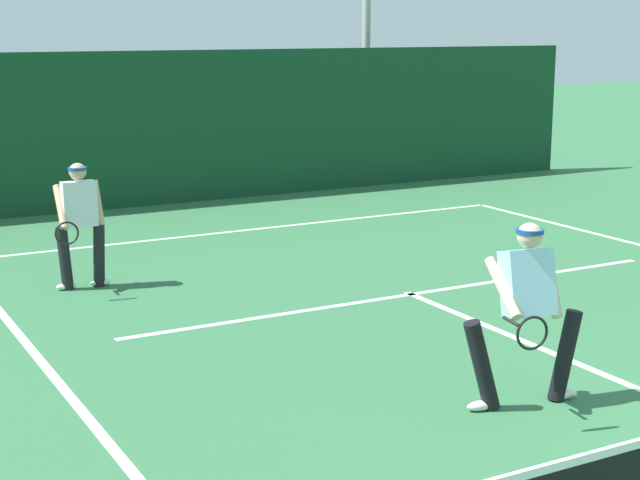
% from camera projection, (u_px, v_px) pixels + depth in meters
% --- Properties ---
extents(court_line_baseline_far, '(9.44, 0.10, 0.01)m').
position_uv_depth(court_line_baseline_far, '(255.00, 229.00, 16.53)').
color(court_line_baseline_far, white).
rests_on(court_line_baseline_far, ground_plane).
extents(court_line_service, '(7.70, 0.10, 0.01)m').
position_uv_depth(court_line_service, '(411.00, 294.00, 12.54)').
color(court_line_service, white).
rests_on(court_line_service, ground_plane).
extents(court_line_centre, '(0.10, 6.40, 0.01)m').
position_uv_depth(court_line_centre, '(585.00, 366.00, 9.89)').
color(court_line_centre, white).
rests_on(court_line_centre, ground_plane).
extents(player_near, '(1.18, 0.90, 1.67)m').
position_uv_depth(player_near, '(527.00, 306.00, 8.69)').
color(player_near, black).
rests_on(player_near, ground_plane).
extents(player_far, '(0.82, 0.85, 1.63)m').
position_uv_depth(player_far, '(80.00, 220.00, 12.65)').
color(player_far, black).
rests_on(player_far, ground_plane).
extents(back_fence_windscreen, '(18.06, 0.12, 2.87)m').
position_uv_depth(back_fence_windscreen, '(187.00, 127.00, 18.81)').
color(back_fence_windscreen, '#144025').
rests_on(back_fence_windscreen, ground_plane).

